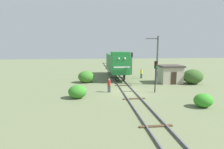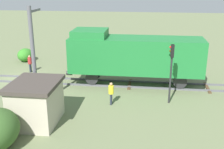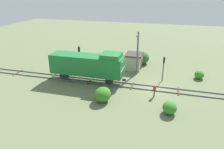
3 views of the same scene
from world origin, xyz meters
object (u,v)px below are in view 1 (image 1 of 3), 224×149
worker_by_signal (141,73)px  locomotive (117,62)px  catenary_mast (157,59)px  traffic_signal_mid (132,59)px  worker_near_track (109,84)px  relay_hut (170,74)px  traffic_signal_near (156,71)px

worker_by_signal → locomotive: bearing=-116.3°
catenary_mast → traffic_signal_mid: bearing=99.1°
worker_by_signal → catenary_mast: (0.73, -5.30, 2.79)m
locomotive → worker_by_signal: size_ratio=6.82×
locomotive → catenary_mast: bearing=-53.4°
locomotive → worker_near_track: locomotive is taller
worker_by_signal → relay_hut: bearing=28.8°
worker_near_track → relay_hut: 10.92m
worker_near_track → locomotive: bearing=-161.3°
traffic_signal_mid → locomotive: bearing=-139.8°
catenary_mast → relay_hut: (2.57, 0.98, -2.40)m
locomotive → relay_hut: (7.50, -5.67, -1.38)m
traffic_signal_near → worker_near_track: (-5.60, 0.72, -1.70)m
traffic_signal_near → relay_hut: size_ratio=1.10×
traffic_signal_mid → catenary_mast: (1.53, -9.52, 0.73)m
worker_by_signal → catenary_mast: bearing=-0.7°
traffic_signal_near → worker_near_track: bearing=172.7°
traffic_signal_mid → worker_by_signal: 4.76m
worker_near_track → catenary_mast: catenary_mast is taller
traffic_signal_mid → worker_near_track: (-5.80, -13.13, -2.06)m
traffic_signal_near → traffic_signal_mid: size_ratio=0.88×
traffic_signal_mid → catenary_mast: bearing=-80.9°
worker_by_signal → relay_hut: relay_hut is taller
worker_by_signal → worker_near_track: bearing=-45.0°
traffic_signal_near → relay_hut: (4.30, 5.31, -1.31)m
traffic_signal_mid → worker_by_signal: (0.80, -4.22, -2.06)m
traffic_signal_mid → worker_near_track: size_ratio=2.60×
worker_by_signal → traffic_signal_near: bearing=-14.5°
traffic_signal_near → worker_by_signal: traffic_signal_near is taller
worker_near_track → worker_by_signal: same height
relay_hut → locomotive: bearing=142.9°
traffic_signal_near → catenary_mast: catenary_mast is taller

